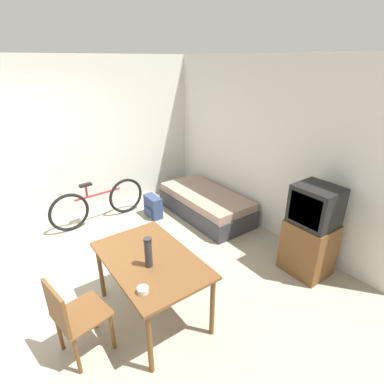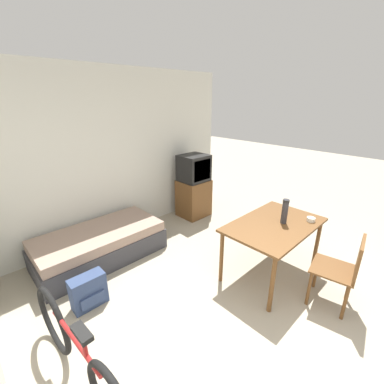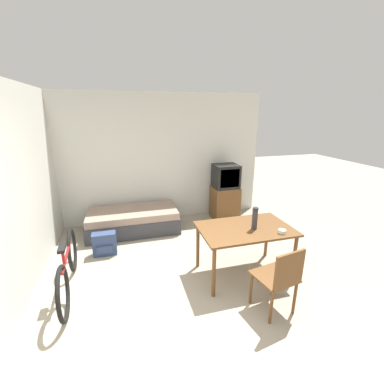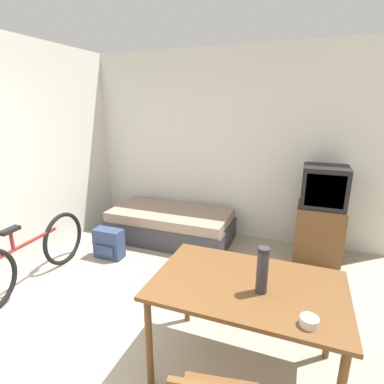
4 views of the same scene
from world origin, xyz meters
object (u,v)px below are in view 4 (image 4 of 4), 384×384
at_px(backpack, 109,244).
at_px(bicycle, 30,257).
at_px(tv, 321,216).
at_px(mate_bowl, 309,322).
at_px(thermos_flask, 263,268).
at_px(daybed, 170,225).
at_px(dining_table, 247,294).

bearing_deg(backpack, bicycle, -116.38).
xyz_separation_m(tv, bicycle, (-2.94, -1.74, -0.26)).
bearing_deg(mate_bowl, thermos_flask, 143.13).
distance_m(daybed, tv, 2.05).
distance_m(tv, thermos_flask, 2.15).
distance_m(daybed, dining_table, 2.45).
bearing_deg(dining_table, mate_bowl, -35.90).
bearing_deg(backpack, daybed, 57.05).
bearing_deg(daybed, dining_table, -52.19).
xyz_separation_m(daybed, bicycle, (-0.93, -1.62, 0.12)).
bearing_deg(bicycle, mate_bowl, -11.53).
bearing_deg(backpack, dining_table, -29.07).
relative_size(tv, mate_bowl, 11.97).
relative_size(tv, backpack, 3.15).
bearing_deg(daybed, tv, 3.26).
xyz_separation_m(tv, mate_bowl, (-0.14, -2.31, 0.18)).
xyz_separation_m(dining_table, thermos_flask, (0.10, -0.06, 0.26)).
bearing_deg(bicycle, backpack, 63.62).
distance_m(thermos_flask, mate_bowl, 0.40).
relative_size(tv, dining_table, 0.94).
height_order(daybed, backpack, daybed).
xyz_separation_m(bicycle, mate_bowl, (2.80, -0.57, 0.43)).
xyz_separation_m(tv, backpack, (-2.53, -0.91, -0.40)).
height_order(thermos_flask, backpack, thermos_flask).
bearing_deg(tv, bicycle, -149.45).
height_order(tv, bicycle, tv).
xyz_separation_m(tv, thermos_flask, (-0.44, -2.09, 0.32)).
distance_m(dining_table, thermos_flask, 0.28).
bearing_deg(dining_table, bicycle, 173.26).
xyz_separation_m(daybed, dining_table, (1.48, -1.91, 0.44)).
bearing_deg(mate_bowl, daybed, 130.54).
height_order(tv, dining_table, tv).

